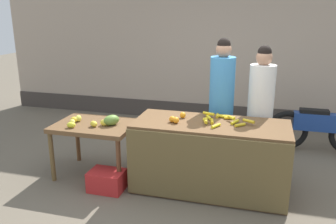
{
  "coord_description": "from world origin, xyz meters",
  "views": [
    {
      "loc": [
        0.87,
        -4.05,
        2.23
      ],
      "look_at": [
        -0.28,
        0.15,
        0.94
      ],
      "focal_mm": 37.25,
      "sensor_mm": 36.0,
      "label": 1
    }
  ],
  "objects": [
    {
      "name": "vendor_woman_blue_shirt",
      "position": [
        0.35,
        0.65,
        0.95
      ],
      "size": [
        0.34,
        0.34,
        1.87
      ],
      "color": "#33333D",
      "rests_on": "ground"
    },
    {
      "name": "banana_bunch_pile",
      "position": [
        0.42,
        0.09,
        0.92
      ],
      "size": [
        0.66,
        0.55,
        0.07
      ],
      "color": "gold",
      "rests_on": "fruit_stall_counter"
    },
    {
      "name": "ground_plane",
      "position": [
        0.0,
        0.0,
        0.0
      ],
      "size": [
        24.0,
        24.0,
        0.0
      ],
      "primitive_type": "plane",
      "color": "#665B4C"
    },
    {
      "name": "produce_crate",
      "position": [
        -0.94,
        -0.39,
        0.13
      ],
      "size": [
        0.44,
        0.32,
        0.26
      ],
      "primitive_type": "cube",
      "rotation": [
        0.0,
        0.0,
        -0.01
      ],
      "color": "red",
      "rests_on": "ground"
    },
    {
      "name": "vendor_woman_white_shirt",
      "position": [
        0.88,
        0.61,
        0.9
      ],
      "size": [
        0.34,
        0.34,
        1.79
      ],
      "color": "#33333D",
      "rests_on": "ground"
    },
    {
      "name": "market_wall_back",
      "position": [
        0.0,
        2.92,
        1.69
      ],
      "size": [
        9.32,
        0.23,
        3.44
      ],
      "color": "tan",
      "rests_on": "ground"
    },
    {
      "name": "mango_papaya_pile",
      "position": [
        -1.18,
        -0.02,
        0.8
      ],
      "size": [
        0.73,
        0.51,
        0.14
      ],
      "color": "yellow",
      "rests_on": "side_table_wooden"
    },
    {
      "name": "parked_motorcycle",
      "position": [
        1.81,
        1.67,
        0.4
      ],
      "size": [
        1.6,
        0.18,
        0.88
      ],
      "color": "black",
      "rests_on": "ground"
    },
    {
      "name": "produce_sack",
      "position": [
        -0.49,
        0.73,
        0.27
      ],
      "size": [
        0.32,
        0.38,
        0.54
      ],
      "primitive_type": "ellipsoid",
      "rotation": [
        0.0,
        0.0,
        1.64
      ],
      "color": "maroon",
      "rests_on": "ground"
    },
    {
      "name": "orange_pile",
      "position": [
        -0.11,
        -0.05,
        0.93
      ],
      "size": [
        0.16,
        0.31,
        0.08
      ],
      "color": "orange",
      "rests_on": "fruit_stall_counter"
    },
    {
      "name": "side_table_wooden",
      "position": [
        -1.27,
        0.0,
        0.65
      ],
      "size": [
        1.06,
        0.78,
        0.74
      ],
      "color": "brown",
      "rests_on": "ground"
    },
    {
      "name": "fruit_stall_counter",
      "position": [
        0.31,
        -0.01,
        0.45
      ],
      "size": [
        1.9,
        0.82,
        0.89
      ],
      "color": "brown",
      "rests_on": "ground"
    }
  ]
}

